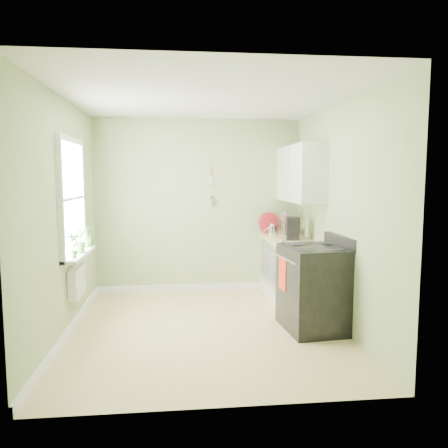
{
  "coord_description": "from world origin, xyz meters",
  "views": [
    {
      "loc": [
        -0.33,
        -5.04,
        1.81
      ],
      "look_at": [
        0.27,
        0.55,
        1.2
      ],
      "focal_mm": 35.0,
      "sensor_mm": 36.0,
      "label": 1
    }
  ],
  "objects": [
    {
      "name": "ceiling",
      "position": [
        0.0,
        0.0,
        2.71
      ],
      "size": [
        3.2,
        3.6,
        0.02
      ],
      "primitive_type": "cube",
      "color": "white",
      "rests_on": "wall_back"
    },
    {
      "name": "floor",
      "position": [
        0.0,
        0.0,
        -0.01
      ],
      "size": [
        3.2,
        3.6,
        0.02
      ],
      "primitive_type": "cube",
      "color": "tan",
      "rests_on": "ground"
    },
    {
      "name": "coffee_maker",
      "position": [
        1.3,
        1.0,
        1.07
      ],
      "size": [
        0.21,
        0.22,
        0.33
      ],
      "color": "black",
      "rests_on": "countertop"
    },
    {
      "name": "plant_b",
      "position": [
        -1.5,
        0.27,
        1.05
      ],
      "size": [
        0.21,
        0.21,
        0.29
      ],
      "primitive_type": "imported",
      "rotation": [
        0.0,
        0.0,
        2.25
      ],
      "color": "#35692D",
      "rests_on": "window_sill"
    },
    {
      "name": "wall_utensils",
      "position": [
        0.2,
        1.78,
        1.56
      ],
      "size": [
        0.02,
        0.14,
        0.58
      ],
      "color": "beige",
      "rests_on": "wall_back"
    },
    {
      "name": "stand_mixer",
      "position": [
        1.34,
        1.46,
        1.07
      ],
      "size": [
        0.25,
        0.33,
        0.37
      ],
      "color": "#B2B2B7",
      "rests_on": "countertop"
    },
    {
      "name": "wall_left",
      "position": [
        -1.61,
        0.0,
        1.35
      ],
      "size": [
        0.02,
        3.6,
        2.7
      ],
      "primitive_type": "cube",
      "color": "#9FB279",
      "rests_on": "floor"
    },
    {
      "name": "red_tray",
      "position": [
        1.11,
        1.72,
        1.08
      ],
      "size": [
        0.34,
        0.14,
        0.34
      ],
      "primitive_type": "cylinder",
      "rotation": [
        1.45,
        0.0,
        0.24
      ],
      "color": "#B5202C",
      "rests_on": "countertop"
    },
    {
      "name": "jar",
      "position": [
        1.08,
        0.72,
        0.95
      ],
      "size": [
        0.07,
        0.07,
        0.08
      ],
      "color": "beige",
      "rests_on": "countertop"
    },
    {
      "name": "plant_c",
      "position": [
        -1.5,
        0.74,
        1.04
      ],
      "size": [
        0.22,
        0.22,
        0.28
      ],
      "primitive_type": "imported",
      "rotation": [
        0.0,
        0.0,
        4.14
      ],
      "color": "#35692D",
      "rests_on": "window_sill"
    },
    {
      "name": "kettle",
      "position": [
        1.12,
        1.54,
        1.0
      ],
      "size": [
        0.17,
        0.1,
        0.18
      ],
      "color": "silver",
      "rests_on": "countertop"
    },
    {
      "name": "wall_right",
      "position": [
        1.61,
        0.0,
        1.35
      ],
      "size": [
        0.02,
        3.6,
        2.7
      ],
      "primitive_type": "cube",
      "color": "#9FB279",
      "rests_on": "floor"
    },
    {
      "name": "window_sill",
      "position": [
        -1.51,
        0.3,
        0.88
      ],
      "size": [
        0.18,
        1.14,
        0.04
      ],
      "primitive_type": "cube",
      "color": "white",
      "rests_on": "wall_left"
    },
    {
      "name": "plant_a",
      "position": [
        -1.5,
        -0.06,
        1.05
      ],
      "size": [
        0.18,
        0.19,
        0.29
      ],
      "primitive_type": "imported",
      "rotation": [
        0.0,
        0.0,
        0.88
      ],
      "color": "#35692D",
      "rests_on": "window_sill"
    },
    {
      "name": "wall_back",
      "position": [
        0.0,
        1.81,
        1.35
      ],
      "size": [
        3.2,
        0.02,
        2.7
      ],
      "primitive_type": "cube",
      "color": "#9FB279",
      "rests_on": "floor"
    },
    {
      "name": "window",
      "position": [
        -1.58,
        0.3,
        1.55
      ],
      "size": [
        0.06,
        1.14,
        1.44
      ],
      "color": "white",
      "rests_on": "wall_left"
    },
    {
      "name": "base_cabinets",
      "position": [
        1.3,
        1.0,
        0.43
      ],
      "size": [
        0.6,
        1.6,
        0.87
      ],
      "primitive_type": "cube",
      "color": "white",
      "rests_on": "floor"
    },
    {
      "name": "stove",
      "position": [
        1.28,
        -0.13,
        0.5
      ],
      "size": [
        0.78,
        0.87,
        1.12
      ],
      "color": "black",
      "rests_on": "floor"
    },
    {
      "name": "upper_cabinets",
      "position": [
        1.43,
        1.1,
        1.85
      ],
      "size": [
        0.35,
        1.4,
        0.8
      ],
      "primitive_type": "cube",
      "color": "white",
      "rests_on": "wall_right"
    },
    {
      "name": "radiator",
      "position": [
        -1.54,
        0.25,
        0.55
      ],
      "size": [
        0.12,
        0.5,
        0.35
      ],
      "primitive_type": "cube",
      "color": "white",
      "rests_on": "wall_left"
    },
    {
      "name": "countertop",
      "position": [
        1.29,
        1.0,
        0.89
      ],
      "size": [
        0.64,
        1.6,
        0.04
      ],
      "primitive_type": "cube",
      "color": "beige",
      "rests_on": "base_cabinets"
    }
  ]
}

